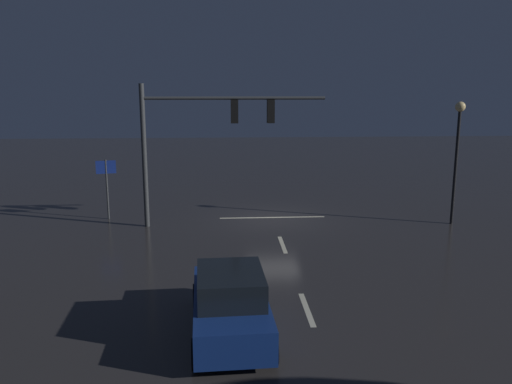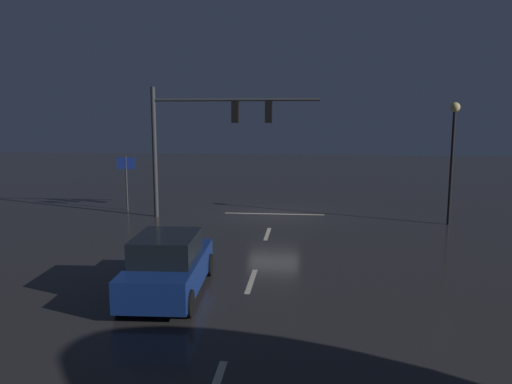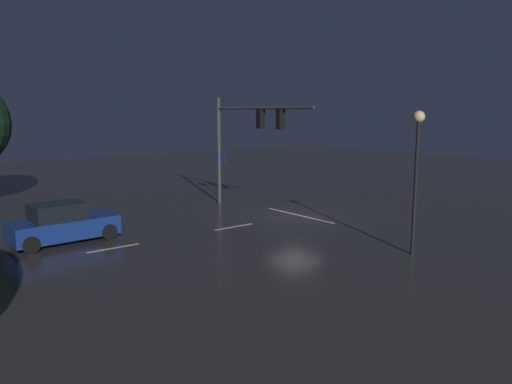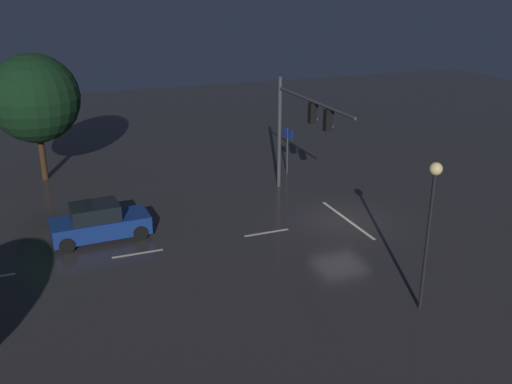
% 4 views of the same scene
% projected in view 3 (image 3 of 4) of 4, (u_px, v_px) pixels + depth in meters
% --- Properties ---
extents(ground_plane, '(80.00, 80.00, 0.00)m').
position_uv_depth(ground_plane, '(295.00, 216.00, 26.18)').
color(ground_plane, '#2D2B2B').
extents(traffic_signal_assembly, '(7.97, 0.47, 6.25)m').
position_uv_depth(traffic_signal_assembly, '(246.00, 131.00, 27.33)').
color(traffic_signal_assembly, '#383A3D').
rests_on(traffic_signal_assembly, ground_plane).
extents(lane_dash_far, '(0.16, 2.20, 0.01)m').
position_uv_depth(lane_dash_far, '(234.00, 227.00, 23.72)').
color(lane_dash_far, beige).
rests_on(lane_dash_far, ground_plane).
extents(lane_dash_mid, '(0.16, 2.20, 0.01)m').
position_uv_depth(lane_dash_mid, '(113.00, 248.00, 20.02)').
color(lane_dash_mid, beige).
rests_on(lane_dash_mid, ground_plane).
extents(stop_bar, '(5.00, 0.16, 0.01)m').
position_uv_depth(stop_bar, '(299.00, 215.00, 26.36)').
color(stop_bar, beige).
rests_on(stop_bar, ground_plane).
extents(car_approaching, '(2.07, 4.44, 1.70)m').
position_uv_depth(car_approaching, '(63.00, 224.00, 20.77)').
color(car_approaching, navy).
rests_on(car_approaching, ground_plane).
extents(street_lamp_left_kerb, '(0.44, 0.44, 5.48)m').
position_uv_depth(street_lamp_left_kerb, '(417.00, 156.00, 18.57)').
color(street_lamp_left_kerb, black).
rests_on(street_lamp_left_kerb, ground_plane).
extents(route_sign, '(0.89, 0.24, 2.82)m').
position_uv_depth(route_sign, '(220.00, 165.00, 32.12)').
color(route_sign, '#383A3D').
rests_on(route_sign, ground_plane).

